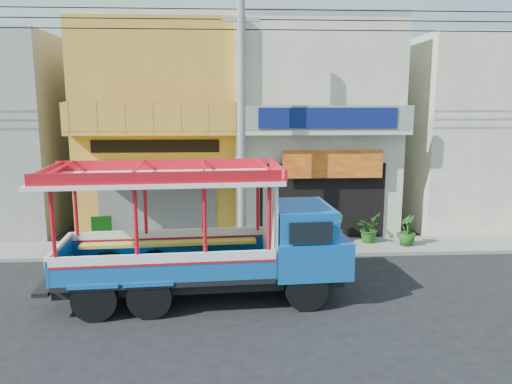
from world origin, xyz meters
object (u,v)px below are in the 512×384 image
green_sign (102,233)px  potted_plant_a (368,228)px  utility_pole (246,104)px  songthaew_truck (222,235)px  potted_plant_b (335,228)px  potted_plant_c (407,230)px

green_sign → potted_plant_a: (9.44, -0.01, 0.07)m
utility_pole → songthaew_truck: utility_pole is taller
songthaew_truck → potted_plant_b: size_ratio=7.22×
potted_plant_a → potted_plant_b: 1.20m
green_sign → potted_plant_c: 10.69m
potted_plant_a → songthaew_truck: bearing=157.7°
songthaew_truck → potted_plant_b: (3.99, 4.68, -1.05)m
songthaew_truck → green_sign: size_ratio=7.31×
songthaew_truck → potted_plant_a: (5.19, 4.69, -1.08)m
potted_plant_c → songthaew_truck: bearing=-57.1°
utility_pole → green_sign: size_ratio=26.44×
songthaew_truck → green_sign: 6.44m
songthaew_truck → potted_plant_a: size_ratio=7.56×
green_sign → potted_plant_a: bearing=-0.1°
songthaew_truck → potted_plant_a: 7.08m
utility_pole → songthaew_truck: 5.00m
utility_pole → potted_plant_a: (4.43, 1.04, -4.40)m
songthaew_truck → potted_plant_c: 7.74m
songthaew_truck → potted_plant_a: bearing=42.1°
potted_plant_c → potted_plant_b: bearing=-101.7°
utility_pole → potted_plant_b: bearing=17.6°
potted_plant_a → utility_pole: bearing=128.8°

